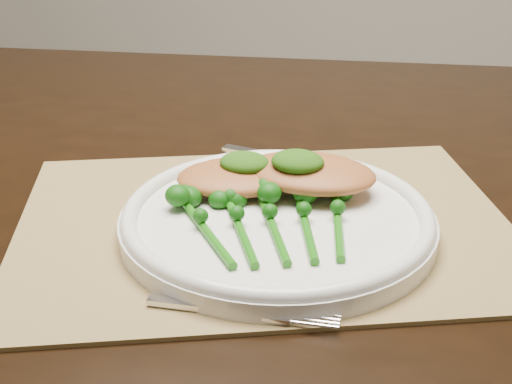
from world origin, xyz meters
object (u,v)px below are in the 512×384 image
(chicken_fillet_left, at_px, (240,177))
(broccolini_bundle, at_px, (274,229))
(placemat, at_px, (264,224))
(dinner_plate, at_px, (277,219))

(chicken_fillet_left, xyz_separation_m, broccolini_bundle, (0.06, -0.08, -0.01))
(placemat, bearing_deg, chicken_fillet_left, 115.89)
(dinner_plate, relative_size, chicken_fillet_left, 2.35)
(dinner_plate, relative_size, broccolini_bundle, 1.48)
(dinner_plate, height_order, broccolini_bundle, broccolini_bundle)
(placemat, relative_size, dinner_plate, 1.60)
(dinner_plate, xyz_separation_m, broccolini_bundle, (0.01, -0.03, 0.01))
(placemat, xyz_separation_m, dinner_plate, (0.02, -0.02, 0.02))
(chicken_fillet_left, bearing_deg, placemat, -65.79)
(dinner_plate, distance_m, broccolini_bundle, 0.04)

